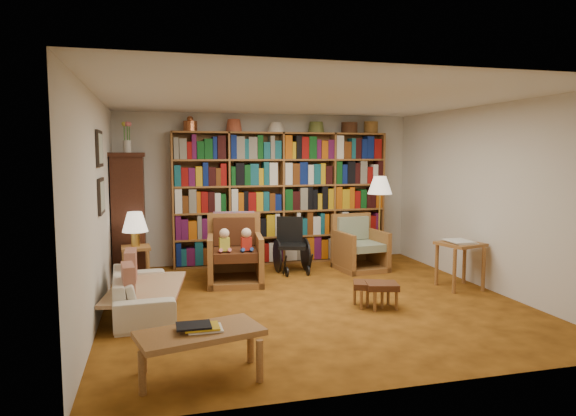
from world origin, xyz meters
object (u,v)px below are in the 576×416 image
object	(u,v)px
armchair_leather	(234,254)
armchair_sage	(358,248)
side_table_lamp	(136,257)
footstool_b	(382,288)
floor_lamp	(380,189)
footstool_a	(368,287)
coffee_table	(200,336)
side_table_papers	(460,250)
sofa	(142,292)
wheelchair	(292,247)

from	to	relation	value
armchair_leather	armchair_sage	world-z (taller)	armchair_leather
side_table_lamp	armchair_sage	size ratio (longest dim) A/B	0.64
armchair_sage	footstool_b	bearing A→B (deg)	-104.82
armchair_leather	floor_lamp	distance (m)	2.62
footstool_a	coffee_table	world-z (taller)	coffee_table
side_table_papers	sofa	bearing A→B (deg)	-179.79
footstool_a	sofa	bearing A→B (deg)	170.04
wheelchair	armchair_sage	bearing A→B (deg)	-5.34
sofa	side_table_lamp	bearing A→B (deg)	1.10
footstool_a	armchair_sage	bearing A→B (deg)	70.99
side_table_lamp	armchair_sage	bearing A→B (deg)	3.70
armchair_leather	footstool_a	world-z (taller)	armchair_leather
side_table_papers	footstool_b	distance (m)	1.57
side_table_lamp	armchair_sage	world-z (taller)	armchair_sage
sofa	side_table_papers	distance (m)	4.21
armchair_sage	side_table_papers	xyz separation A→B (m)	(0.88, -1.47, 0.19)
sofa	armchair_sage	world-z (taller)	armchair_sage
floor_lamp	footstool_a	distance (m)	2.48
side_table_lamp	footstool_a	bearing A→B (deg)	-32.27
armchair_leather	floor_lamp	bearing A→B (deg)	8.93
armchair_sage	sofa	bearing A→B (deg)	-155.82
sofa	armchair_leather	bearing A→B (deg)	-50.91
footstool_b	side_table_papers	bearing A→B (deg)	22.44
side_table_lamp	sofa	bearing A→B (deg)	-85.49
sofa	coffee_table	size ratio (longest dim) A/B	1.47
armchair_sage	floor_lamp	world-z (taller)	floor_lamp
armchair_leather	coffee_table	xyz separation A→B (m)	(-0.75, -3.10, -0.05)
wheelchair	floor_lamp	distance (m)	1.71
side_table_papers	footstool_a	bearing A→B (deg)	-162.89
side_table_papers	wheelchair	bearing A→B (deg)	141.30
side_table_lamp	armchair_leather	size ratio (longest dim) A/B	0.57
armchair_leather	side_table_papers	world-z (taller)	armchair_leather
coffee_table	floor_lamp	bearing A→B (deg)	47.53
footstool_b	sofa	bearing A→B (deg)	168.26
side_table_papers	footstool_b	xyz separation A→B (m)	(-1.43, -0.59, -0.27)
sofa	footstool_a	bearing A→B (deg)	-103.38
wheelchair	coffee_table	distance (m)	3.94
wheelchair	coffee_table	size ratio (longest dim) A/B	0.78
side_table_papers	coffee_table	size ratio (longest dim) A/B	0.61
armchair_sage	coffee_table	distance (m)	4.44
armchair_sage	footstool_a	bearing A→B (deg)	-109.01
sofa	armchair_sage	xyz separation A→B (m)	(3.32, 1.49, 0.10)
armchair_sage	wheelchair	distance (m)	1.09
footstool_a	side_table_papers	bearing A→B (deg)	17.11
sofa	footstool_b	bearing A→B (deg)	-105.16
wheelchair	floor_lamp	world-z (taller)	floor_lamp
armchair_leather	armchair_sage	xyz separation A→B (m)	(2.06, 0.34, -0.07)
floor_lamp	sofa	bearing A→B (deg)	-157.44
armchair_leather	armchair_sage	size ratio (longest dim) A/B	1.13
sofa	armchair_leather	xyz separation A→B (m)	(1.26, 1.15, 0.17)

